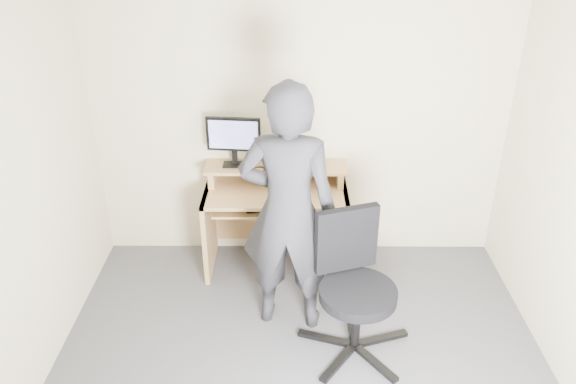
{
  "coord_description": "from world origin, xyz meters",
  "views": [
    {
      "loc": [
        -0.07,
        -2.68,
        2.93
      ],
      "look_at": [
        -0.1,
        1.05,
        0.95
      ],
      "focal_mm": 35.0,
      "sensor_mm": 36.0,
      "label": 1
    }
  ],
  "objects_px": {
    "desk": "(276,207)",
    "monitor": "(234,137)",
    "office_chair": "(354,281)",
    "person": "(288,211)"
  },
  "relations": [
    {
      "from": "office_chair",
      "to": "desk",
      "type": "bearing_deg",
      "value": 99.81
    },
    {
      "from": "person",
      "to": "monitor",
      "type": "bearing_deg",
      "value": -54.82
    },
    {
      "from": "desk",
      "to": "office_chair",
      "type": "bearing_deg",
      "value": -62.0
    },
    {
      "from": "person",
      "to": "desk",
      "type": "bearing_deg",
      "value": -75.05
    },
    {
      "from": "office_chair",
      "to": "person",
      "type": "bearing_deg",
      "value": 130.55
    },
    {
      "from": "office_chair",
      "to": "monitor",
      "type": "bearing_deg",
      "value": 110.62
    },
    {
      "from": "desk",
      "to": "monitor",
      "type": "xyz_separation_m",
      "value": [
        -0.35,
        0.07,
        0.62
      ]
    },
    {
      "from": "monitor",
      "to": "desk",
      "type": "bearing_deg",
      "value": -6.36
    },
    {
      "from": "desk",
      "to": "monitor",
      "type": "height_order",
      "value": "monitor"
    },
    {
      "from": "monitor",
      "to": "office_chair",
      "type": "bearing_deg",
      "value": -45.83
    }
  ]
}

